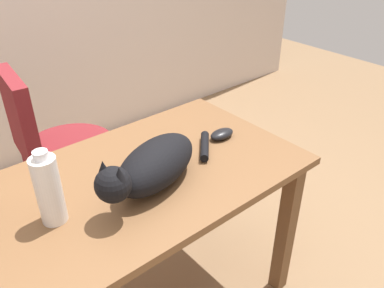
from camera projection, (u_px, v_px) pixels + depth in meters
The scene contains 5 objects.
desk at pixel (82, 225), 1.31m from camera, with size 1.65×0.70×0.72m.
office_chair at pixel (63, 169), 1.98m from camera, with size 0.48×0.48×0.94m.
cat at pixel (153, 165), 1.30m from camera, with size 0.59×0.29×0.20m.
computer_mouse at pixel (221, 134), 1.61m from camera, with size 0.11×0.06×0.04m, color black.
water_bottle at pixel (49, 189), 1.14m from camera, with size 0.08×0.08×0.24m.
Camera 1 is at (-0.35, -0.99, 1.54)m, focal length 36.87 mm.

